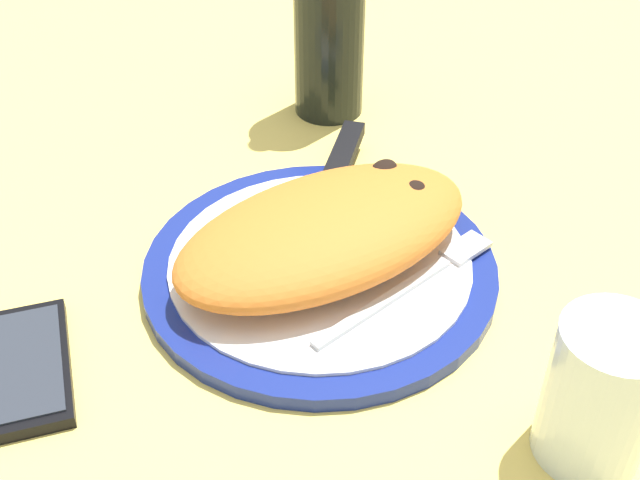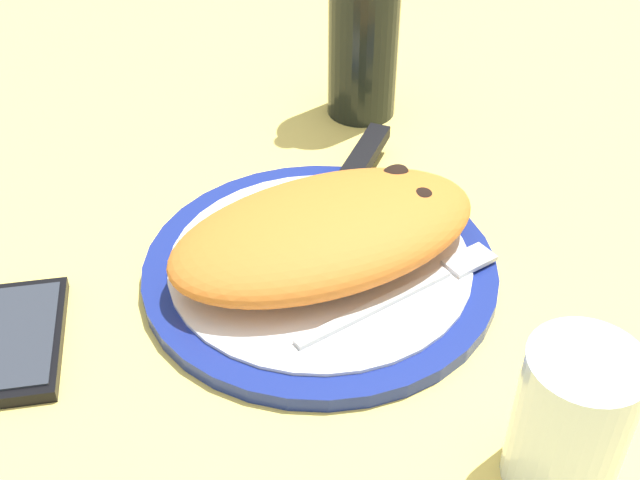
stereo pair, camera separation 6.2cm
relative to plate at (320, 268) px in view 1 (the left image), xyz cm
name	(u,v)px [view 1 (the left image)]	position (x,y,z in cm)	size (l,w,h in cm)	color
ground_plane	(320,289)	(0.00, 0.00, -2.23)	(150.00, 150.00, 3.00)	#EACC60
plate	(320,268)	(0.00, 0.00, 0.00)	(27.78, 27.78, 1.53)	navy
calzone	(325,232)	(0.58, 0.03, 3.29)	(27.02, 17.81, 4.96)	orange
fork	(421,277)	(4.06, -6.92, 1.00)	(17.75, 2.31, 0.40)	silver
knife	(336,173)	(8.88, 7.30, 1.28)	(20.90, 14.37, 1.20)	silver
smartphone	(24,367)	(-21.93, 6.49, -0.17)	(10.65, 13.25, 1.16)	black
water_glass	(598,401)	(0.65, -23.56, 3.69)	(6.71, 6.71, 10.16)	silver
wine_bottle	(329,8)	(18.88, 18.61, 10.39)	(6.99, 6.99, 27.91)	black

